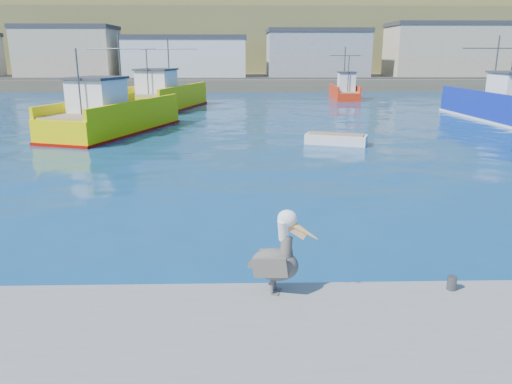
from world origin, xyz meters
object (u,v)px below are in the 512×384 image
trawler_blue (501,105)px  pelican (277,258)px  trawler_yellow_b (164,98)px  skiff_mid (336,140)px  trawler_yellow_a (112,117)px  boat_orange (345,91)px

trawler_blue → pelican: (-20.30, -31.05, 0.17)m
trawler_yellow_b → pelican: bearing=-78.1°
trawler_blue → pelican: trawler_blue is taller
skiff_mid → pelican: pelican is taller
trawler_yellow_a → trawler_yellow_b: size_ratio=0.96×
trawler_yellow_a → skiff_mid: size_ratio=3.30×
trawler_yellow_b → pelican: (8.26, -39.09, 0.18)m
pelican → trawler_yellow_b: bearing=101.9°
trawler_yellow_b → trawler_blue: size_ratio=1.02×
skiff_mid → trawler_yellow_a: bearing=161.9°
trawler_yellow_a → boat_orange: (20.60, 24.40, -0.10)m
boat_orange → skiff_mid: 29.75m
trawler_yellow_a → boat_orange: bearing=49.8°
trawler_blue → boat_orange: (-9.24, 17.87, -0.14)m
trawler_blue → skiff_mid: trawler_blue is taller
trawler_yellow_a → trawler_yellow_b: 14.62m
trawler_yellow_b → pelican: trawler_yellow_b is taller
trawler_yellow_b → trawler_blue: trawler_blue is taller
skiff_mid → trawler_blue: bearing=35.9°
skiff_mid → boat_orange: bearing=77.9°
trawler_blue → boat_orange: size_ratio=1.83×
trawler_blue → pelican: 37.10m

